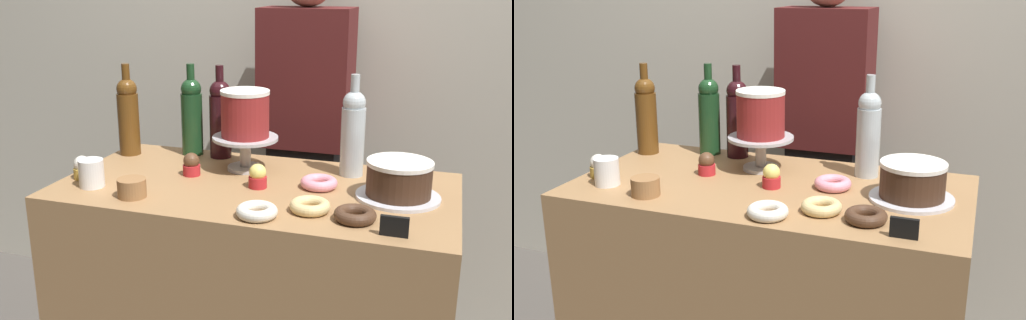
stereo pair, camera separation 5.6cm
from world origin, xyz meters
TOP-DOWN VIEW (x-y plane):
  - back_wall at (0.00, 0.89)m, footprint 6.00×0.05m
  - display_counter at (0.00, 0.00)m, footprint 1.20×0.63m
  - cake_stand_pedestal at (-0.08, 0.14)m, footprint 0.22×0.22m
  - white_layer_cake at (-0.08, 0.14)m, footprint 0.16×0.16m
  - silver_serving_platter at (0.42, 0.02)m, footprint 0.24×0.24m
  - chocolate_round_cake at (0.42, 0.02)m, footprint 0.19×0.19m
  - wine_bottle_clear at (0.26, 0.19)m, footprint 0.08×0.08m
  - wine_bottle_dark_red at (-0.22, 0.25)m, footprint 0.08×0.08m
  - wine_bottle_amber at (-0.54, 0.18)m, footprint 0.08×0.08m
  - wine_bottle_green at (-0.32, 0.25)m, footprint 0.08×0.08m
  - cupcake_chocolate at (-0.23, 0.03)m, footprint 0.06×0.06m
  - cupcake_vanilla at (-0.54, -0.11)m, footprint 0.06×0.06m
  - cupcake_lemon at (0.01, -0.02)m, footprint 0.06×0.06m
  - donut_chocolate at (0.33, -0.19)m, footprint 0.11×0.11m
  - donut_pink at (0.19, 0.04)m, footprint 0.11×0.11m
  - donut_sugar at (0.08, -0.24)m, footprint 0.11×0.11m
  - donut_glazed at (0.21, -0.16)m, footprint 0.11×0.11m
  - cookie_stack at (-0.31, -0.21)m, footprint 0.08×0.08m
  - price_sign_chalkboard at (0.44, -0.26)m, footprint 0.07×0.01m
  - coffee_cup_ceramic at (-0.47, -0.17)m, footprint 0.08×0.08m
  - barista_figure at (-0.01, 0.67)m, footprint 0.36×0.22m

SIDE VIEW (x-z plane):
  - display_counter at x=0.00m, z-range 0.00..0.90m
  - barista_figure at x=-0.01m, z-range 0.04..1.64m
  - silver_serving_platter at x=0.42m, z-range 0.90..0.91m
  - donut_chocolate at x=0.33m, z-range 0.90..0.93m
  - donut_pink at x=0.19m, z-range 0.90..0.93m
  - donut_sugar at x=0.08m, z-range 0.90..0.93m
  - donut_glazed at x=0.21m, z-range 0.90..0.93m
  - price_sign_chalkboard at x=0.44m, z-range 0.90..0.95m
  - cookie_stack at x=-0.31m, z-range 0.90..0.95m
  - cupcake_chocolate at x=-0.23m, z-range 0.89..0.97m
  - cupcake_vanilla at x=-0.54m, z-range 0.89..0.97m
  - cupcake_lemon at x=0.01m, z-range 0.89..0.97m
  - coffee_cup_ceramic at x=-0.47m, z-range 0.90..0.98m
  - chocolate_round_cake at x=0.42m, z-range 0.91..1.01m
  - cake_stand_pedestal at x=-0.08m, z-range 0.92..1.03m
  - wine_bottle_clear at x=0.26m, z-range 0.88..1.20m
  - wine_bottle_dark_red at x=-0.22m, z-range 0.88..1.20m
  - wine_bottle_amber at x=-0.54m, z-range 0.88..1.20m
  - wine_bottle_green at x=-0.32m, z-range 0.88..1.20m
  - white_layer_cake at x=-0.08m, z-range 1.01..1.16m
  - back_wall at x=0.00m, z-range 0.00..2.60m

